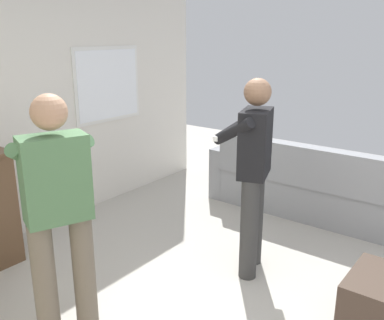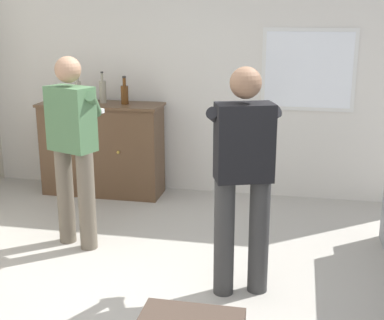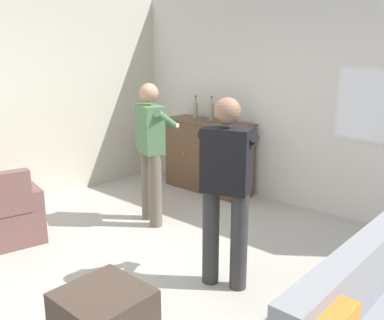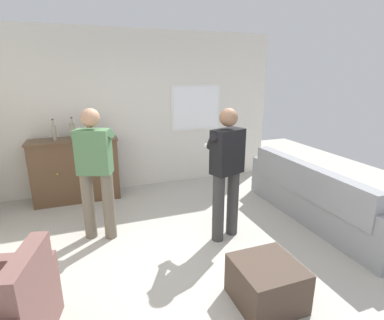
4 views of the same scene
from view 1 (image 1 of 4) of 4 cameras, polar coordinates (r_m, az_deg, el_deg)
name	(u,v)px [view 1 (image 1 of 4)]	position (r m, az deg, el deg)	size (l,w,h in m)	color
wall_back_with_window	(23,97)	(4.64, -21.59, 7.83)	(5.20, 0.15, 2.80)	silver
couch	(316,190)	(4.97, 16.18, -3.88)	(0.57, 2.60, 0.86)	gray
person_standing_left	(58,211)	(2.86, -17.43, -6.44)	(0.52, 0.52, 1.68)	#6B6051
person_standing_right	(253,168)	(3.58, 8.12, -1.10)	(0.53, 0.52, 1.68)	#383838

